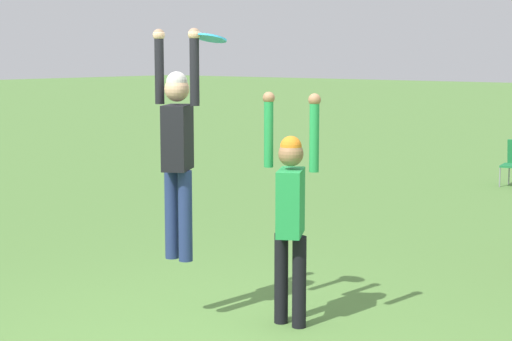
% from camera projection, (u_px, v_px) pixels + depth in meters
% --- Properties ---
extents(ground_plane, '(120.00, 120.00, 0.00)m').
position_uv_depth(ground_plane, '(200.00, 339.00, 6.98)').
color(ground_plane, '#56843D').
extents(person_jumping, '(0.52, 0.42, 1.99)m').
position_uv_depth(person_jumping, '(177.00, 140.00, 7.30)').
color(person_jumping, navy).
rests_on(person_jumping, ground_plane).
extents(person_defending, '(0.58, 0.47, 2.00)m').
position_uv_depth(person_defending, '(291.00, 205.00, 7.21)').
color(person_defending, black).
rests_on(person_defending, ground_plane).
extents(frisbee, '(0.28, 0.27, 0.08)m').
position_uv_depth(frisbee, '(210.00, 38.00, 7.11)').
color(frisbee, '#2D9EDB').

